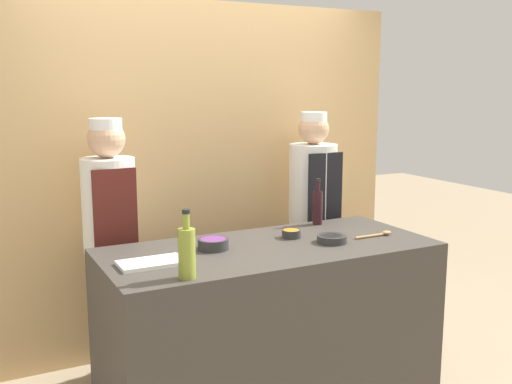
% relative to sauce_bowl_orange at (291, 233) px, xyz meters
% --- Properties ---
extents(cabinet_wall, '(3.03, 0.18, 2.40)m').
position_rel_sauce_bowl_orange_xyz_m(cabinet_wall, '(-0.20, 0.98, 0.22)').
color(cabinet_wall, tan).
rests_on(cabinet_wall, ground_plane).
extents(counter, '(1.86, 0.82, 0.96)m').
position_rel_sauce_bowl_orange_xyz_m(counter, '(-0.20, -0.11, -0.50)').
color(counter, '#3D3833').
rests_on(counter, ground_plane).
extents(sauce_bowl_orange, '(0.11, 0.11, 0.05)m').
position_rel_sauce_bowl_orange_xyz_m(sauce_bowl_orange, '(0.00, 0.00, 0.00)').
color(sauce_bowl_orange, '#2D2D2D').
rests_on(sauce_bowl_orange, counter).
extents(sauce_bowl_brown, '(0.17, 0.17, 0.04)m').
position_rel_sauce_bowl_orange_xyz_m(sauce_bowl_brown, '(0.15, -0.20, -0.00)').
color(sauce_bowl_brown, '#2D2D2D').
rests_on(sauce_bowl_brown, counter).
extents(sauce_bowl_purple, '(0.17, 0.17, 0.06)m').
position_rel_sauce_bowl_orange_xyz_m(sauce_bowl_purple, '(-0.51, -0.02, 0.01)').
color(sauce_bowl_purple, '#2D2D2D').
rests_on(sauce_bowl_purple, counter).
extents(cutting_board, '(0.32, 0.18, 0.02)m').
position_rel_sauce_bowl_orange_xyz_m(cutting_board, '(-0.90, -0.15, -0.02)').
color(cutting_board, white).
rests_on(cutting_board, counter).
extents(bottle_oil, '(0.08, 0.08, 0.33)m').
position_rel_sauce_bowl_orange_xyz_m(bottle_oil, '(-0.81, -0.43, 0.10)').
color(bottle_oil, olive).
rests_on(bottle_oil, counter).
extents(bottle_wine, '(0.06, 0.06, 0.30)m').
position_rel_sauce_bowl_orange_xyz_m(bottle_wine, '(0.33, 0.22, 0.09)').
color(bottle_wine, black).
rests_on(bottle_wine, counter).
extents(wooden_spoon, '(0.26, 0.04, 0.03)m').
position_rel_sauce_bowl_orange_xyz_m(wooden_spoon, '(0.48, -0.21, -0.01)').
color(wooden_spoon, '#B2844C').
rests_on(wooden_spoon, counter).
extents(chef_left, '(0.32, 0.32, 1.65)m').
position_rel_sauce_bowl_orange_xyz_m(chef_left, '(-0.92, 0.58, -0.07)').
color(chef_left, '#28282D').
rests_on(chef_left, ground_plane).
extents(chef_right, '(0.34, 0.34, 1.66)m').
position_rel_sauce_bowl_orange_xyz_m(chef_right, '(0.52, 0.58, -0.08)').
color(chef_right, '#28282D').
rests_on(chef_right, ground_plane).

